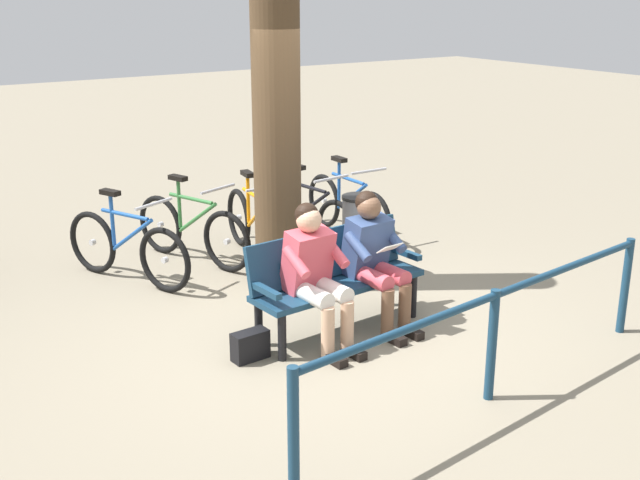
{
  "coord_description": "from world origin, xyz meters",
  "views": [
    {
      "loc": [
        3.56,
        5.24,
        2.89
      ],
      "look_at": [
        -0.09,
        -0.28,
        0.75
      ],
      "focal_mm": 44.61,
      "sensor_mm": 36.0,
      "label": 1
    }
  ],
  "objects_px": {
    "bicycle_blue": "(307,217)",
    "bicycle_orange": "(255,226)",
    "bench": "(333,273)",
    "bicycle_black": "(347,207)",
    "tree_trunk": "(276,106)",
    "bicycle_green": "(192,230)",
    "bicycle_silver": "(127,248)",
    "litter_bin": "(359,236)",
    "handbag": "(250,345)",
    "person_companion": "(315,269)",
    "person_reading": "(374,254)"
  },
  "relations": [
    {
      "from": "person_reading",
      "to": "bicycle_blue",
      "type": "xyz_separation_m",
      "value": [
        -0.7,
        -2.17,
        -0.31
      ]
    },
    {
      "from": "litter_bin",
      "to": "bench",
      "type": "bearing_deg",
      "value": 44.37
    },
    {
      "from": "bicycle_green",
      "to": "bicycle_black",
      "type": "bearing_deg",
      "value": 65.4
    },
    {
      "from": "tree_trunk",
      "to": "bench",
      "type": "bearing_deg",
      "value": 82.91
    },
    {
      "from": "litter_bin",
      "to": "bicycle_orange",
      "type": "relative_size",
      "value": 0.51
    },
    {
      "from": "handbag",
      "to": "litter_bin",
      "type": "distance_m",
      "value": 2.17
    },
    {
      "from": "bicycle_black",
      "to": "bicycle_blue",
      "type": "bearing_deg",
      "value": -83.02
    },
    {
      "from": "handbag",
      "to": "bicycle_black",
      "type": "bearing_deg",
      "value": -138.63
    },
    {
      "from": "person_companion",
      "to": "tree_trunk",
      "type": "bearing_deg",
      "value": -112.44
    },
    {
      "from": "handbag",
      "to": "bicycle_orange",
      "type": "bearing_deg",
      "value": -119.96
    },
    {
      "from": "bench",
      "to": "person_companion",
      "type": "distance_m",
      "value": 0.39
    },
    {
      "from": "bench",
      "to": "handbag",
      "type": "bearing_deg",
      "value": 5.05
    },
    {
      "from": "litter_bin",
      "to": "bicycle_green",
      "type": "distance_m",
      "value": 1.83
    },
    {
      "from": "bicycle_silver",
      "to": "bicycle_green",
      "type": "bearing_deg",
      "value": 80.67
    },
    {
      "from": "handbag",
      "to": "bicycle_green",
      "type": "xyz_separation_m",
      "value": [
        -0.62,
        -2.42,
        0.24
      ]
    },
    {
      "from": "bicycle_black",
      "to": "bicycle_green",
      "type": "distance_m",
      "value": 1.93
    },
    {
      "from": "person_companion",
      "to": "bicycle_silver",
      "type": "height_order",
      "value": "person_companion"
    },
    {
      "from": "tree_trunk",
      "to": "bicycle_orange",
      "type": "distance_m",
      "value": 1.68
    },
    {
      "from": "bench",
      "to": "bicycle_blue",
      "type": "height_order",
      "value": "bicycle_blue"
    },
    {
      "from": "bicycle_blue",
      "to": "bicycle_orange",
      "type": "relative_size",
      "value": 1.0
    },
    {
      "from": "handbag",
      "to": "bicycle_orange",
      "type": "height_order",
      "value": "bicycle_orange"
    },
    {
      "from": "bicycle_green",
      "to": "litter_bin",
      "type": "bearing_deg",
      "value": 23.33
    },
    {
      "from": "bench",
      "to": "bicycle_blue",
      "type": "xyz_separation_m",
      "value": [
        -1.03,
        -2.03,
        -0.15
      ]
    },
    {
      "from": "bicycle_blue",
      "to": "bicycle_silver",
      "type": "height_order",
      "value": "same"
    },
    {
      "from": "tree_trunk",
      "to": "bicycle_blue",
      "type": "height_order",
      "value": "tree_trunk"
    },
    {
      "from": "bicycle_green",
      "to": "bench",
      "type": "bearing_deg",
      "value": -12.12
    },
    {
      "from": "bicycle_blue",
      "to": "bicycle_green",
      "type": "xyz_separation_m",
      "value": [
        1.31,
        -0.25,
        0.0
      ]
    },
    {
      "from": "person_reading",
      "to": "tree_trunk",
      "type": "height_order",
      "value": "tree_trunk"
    },
    {
      "from": "bench",
      "to": "bicycle_black",
      "type": "bearing_deg",
      "value": -131.99
    },
    {
      "from": "litter_bin",
      "to": "tree_trunk",
      "type": "bearing_deg",
      "value": -17.26
    },
    {
      "from": "bicycle_silver",
      "to": "bicycle_orange",
      "type": "bearing_deg",
      "value": 64.72
    },
    {
      "from": "bicycle_blue",
      "to": "bicycle_silver",
      "type": "distance_m",
      "value": 2.12
    },
    {
      "from": "bicycle_black",
      "to": "tree_trunk",
      "type": "bearing_deg",
      "value": -57.88
    },
    {
      "from": "bicycle_blue",
      "to": "bicycle_orange",
      "type": "xyz_separation_m",
      "value": [
        0.68,
        -0.0,
        0.0
      ]
    },
    {
      "from": "tree_trunk",
      "to": "bicycle_black",
      "type": "xyz_separation_m",
      "value": [
        -1.49,
        -0.92,
        -1.44
      ]
    },
    {
      "from": "bench",
      "to": "bicycle_black",
      "type": "relative_size",
      "value": 0.97
    },
    {
      "from": "bench",
      "to": "handbag",
      "type": "height_order",
      "value": "bench"
    },
    {
      "from": "litter_bin",
      "to": "bicycle_silver",
      "type": "distance_m",
      "value": 2.34
    },
    {
      "from": "bicycle_black",
      "to": "bicycle_green",
      "type": "xyz_separation_m",
      "value": [
        1.92,
        -0.18,
        0.0
      ]
    },
    {
      "from": "tree_trunk",
      "to": "handbag",
      "type": "bearing_deg",
      "value": 51.52
    },
    {
      "from": "litter_bin",
      "to": "handbag",
      "type": "bearing_deg",
      "value": 30.05
    },
    {
      "from": "bicycle_green",
      "to": "bicycle_silver",
      "type": "bearing_deg",
      "value": -95.1
    },
    {
      "from": "litter_bin",
      "to": "bicycle_black",
      "type": "relative_size",
      "value": 0.51
    },
    {
      "from": "bicycle_blue",
      "to": "bicycle_silver",
      "type": "bearing_deg",
      "value": -98.12
    },
    {
      "from": "bicycle_blue",
      "to": "bicycle_green",
      "type": "bearing_deg",
      "value": -107.61
    },
    {
      "from": "person_companion",
      "to": "bicycle_green",
      "type": "relative_size",
      "value": 0.75
    },
    {
      "from": "person_companion",
      "to": "bicycle_orange",
      "type": "distance_m",
      "value": 2.33
    },
    {
      "from": "bicycle_black",
      "to": "bicycle_blue",
      "type": "height_order",
      "value": "same"
    },
    {
      "from": "person_companion",
      "to": "bicycle_silver",
      "type": "relative_size",
      "value": 0.77
    },
    {
      "from": "litter_bin",
      "to": "bicycle_blue",
      "type": "xyz_separation_m",
      "value": [
        -0.08,
        -1.1,
        -0.07
      ]
    }
  ]
}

